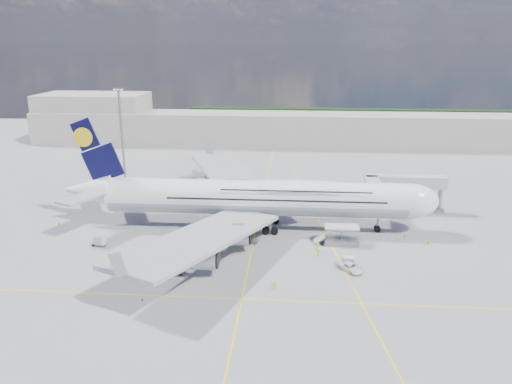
# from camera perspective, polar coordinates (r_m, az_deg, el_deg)

# --- Properties ---
(ground) EXTENTS (300.00, 300.00, 0.00)m
(ground) POSITION_cam_1_polar(r_m,az_deg,el_deg) (95.98, -0.39, -6.31)
(ground) COLOR gray
(ground) RESTS_ON ground
(taxi_line_main) EXTENTS (0.25, 220.00, 0.01)m
(taxi_line_main) POSITION_cam_1_polar(r_m,az_deg,el_deg) (95.98, -0.39, -6.31)
(taxi_line_main) COLOR yellow
(taxi_line_main) RESTS_ON ground
(taxi_line_cross) EXTENTS (120.00, 0.25, 0.01)m
(taxi_line_cross) POSITION_cam_1_polar(r_m,az_deg,el_deg) (78.11, -1.65, -12.13)
(taxi_line_cross) COLOR yellow
(taxi_line_cross) RESTS_ON ground
(taxi_line_diag) EXTENTS (14.16, 99.06, 0.01)m
(taxi_line_diag) POSITION_cam_1_polar(r_m,az_deg,el_deg) (105.13, 7.72, -4.32)
(taxi_line_diag) COLOR yellow
(taxi_line_diag) RESTS_ON ground
(airliner) EXTENTS (77.26, 79.15, 23.71)m
(airliner) POSITION_cam_1_polar(r_m,az_deg,el_deg) (102.89, 0.22, -0.59)
(airliner) COLOR white
(airliner) RESTS_ON ground
(jet_bridge) EXTENTS (18.80, 12.10, 8.50)m
(jet_bridge) POSITION_cam_1_polar(r_m,az_deg,el_deg) (115.29, 15.44, 0.73)
(jet_bridge) COLOR #B7B7BC
(jet_bridge) RESTS_ON ground
(cargo_loader) EXTENTS (8.53, 3.20, 3.67)m
(cargo_loader) POSITION_cam_1_polar(r_m,az_deg,el_deg) (98.31, 9.61, -5.18)
(cargo_loader) COLOR silver
(cargo_loader) RESTS_ON ground
(light_mast) EXTENTS (3.00, 0.70, 25.50)m
(light_mast) POSITION_cam_1_polar(r_m,az_deg,el_deg) (143.17, -15.09, 6.50)
(light_mast) COLOR gray
(light_mast) RESTS_ON ground
(terminal) EXTENTS (180.00, 16.00, 12.00)m
(terminal) POSITION_cam_1_polar(r_m,az_deg,el_deg) (185.70, 2.09, 7.14)
(terminal) COLOR #B2AD9E
(terminal) RESTS_ON ground
(hangar) EXTENTS (40.00, 22.00, 18.00)m
(hangar) POSITION_cam_1_polar(r_m,az_deg,el_deg) (205.18, -17.98, 8.13)
(hangar) COLOR #B2AD9E
(hangar) RESTS_ON ground
(tree_line) EXTENTS (160.00, 6.00, 8.00)m
(tree_line) POSITION_cam_1_polar(r_m,az_deg,el_deg) (232.58, 12.57, 8.28)
(tree_line) COLOR #193814
(tree_line) RESTS_ON ground
(dolly_row_a) EXTENTS (3.05, 1.72, 1.89)m
(dolly_row_a) POSITION_cam_1_polar(r_m,az_deg,el_deg) (86.50, -9.29, -8.56)
(dolly_row_a) COLOR gray
(dolly_row_a) RESTS_ON ground
(dolly_row_b) EXTENTS (3.25, 2.03, 0.45)m
(dolly_row_b) POSITION_cam_1_polar(r_m,az_deg,el_deg) (98.40, -11.88, -5.87)
(dolly_row_b) COLOR gray
(dolly_row_b) RESTS_ON ground
(dolly_row_c) EXTENTS (3.85, 3.04, 0.50)m
(dolly_row_c) POSITION_cam_1_polar(r_m,az_deg,el_deg) (97.25, -7.44, -5.89)
(dolly_row_c) COLOR gray
(dolly_row_c) RESTS_ON ground
(dolly_back) EXTENTS (3.01, 2.12, 1.73)m
(dolly_back) POSITION_cam_1_polar(r_m,az_deg,el_deg) (100.86, -17.46, -5.38)
(dolly_back) COLOR gray
(dolly_back) RESTS_ON ground
(dolly_nose_far) EXTENTS (3.10, 2.02, 1.82)m
(dolly_nose_far) POSITION_cam_1_polar(r_m,az_deg,el_deg) (89.30, 10.48, -7.79)
(dolly_nose_far) COLOR gray
(dolly_nose_far) RESTS_ON ground
(dolly_nose_near) EXTENTS (3.27, 2.31, 0.43)m
(dolly_nose_near) POSITION_cam_1_polar(r_m,az_deg,el_deg) (97.78, -0.68, -5.64)
(dolly_nose_near) COLOR gray
(dolly_nose_near) RESTS_ON ground
(baggage_tug) EXTENTS (3.30, 2.16, 1.90)m
(baggage_tug) POSITION_cam_1_polar(r_m,az_deg,el_deg) (94.74, -4.31, -6.13)
(baggage_tug) COLOR silver
(baggage_tug) RESTS_ON ground
(catering_truck_inner) EXTENTS (7.78, 3.68, 4.49)m
(catering_truck_inner) POSITION_cam_1_polar(r_m,az_deg,el_deg) (127.12, -2.09, 0.64)
(catering_truck_inner) COLOR gray
(catering_truck_inner) RESTS_ON ground
(catering_truck_outer) EXTENTS (6.75, 5.19, 3.71)m
(catering_truck_outer) POSITION_cam_1_polar(r_m,az_deg,el_deg) (137.60, -6.04, 1.67)
(catering_truck_outer) COLOR gray
(catering_truck_outer) RESTS_ON ground
(service_van) EXTENTS (4.66, 5.17, 1.34)m
(service_van) POSITION_cam_1_polar(r_m,az_deg,el_deg) (87.84, 10.75, -8.47)
(service_van) COLOR white
(service_van) RESTS_ON ground
(crew_nose) EXTENTS (0.69, 0.56, 1.64)m
(crew_nose) POSITION_cam_1_polar(r_m,az_deg,el_deg) (101.71, 19.08, -5.41)
(crew_nose) COLOR #ADE017
(crew_nose) RESTS_ON ground
(crew_loader) EXTENTS (0.87, 0.77, 1.51)m
(crew_loader) POSITION_cam_1_polar(r_m,az_deg,el_deg) (92.12, 7.12, -6.98)
(crew_loader) COLOR #DEFF1A
(crew_loader) RESTS_ON ground
(crew_wing) EXTENTS (0.68, 1.21, 1.96)m
(crew_wing) POSITION_cam_1_polar(r_m,az_deg,el_deg) (92.42, -5.64, -6.69)
(crew_wing) COLOR #DFFF1A
(crew_wing) RESTS_ON ground
(crew_van) EXTENTS (0.84, 1.05, 1.86)m
(crew_van) POSITION_cam_1_polar(r_m,az_deg,el_deg) (94.94, 7.00, -6.10)
(crew_van) COLOR #A0F519
(crew_van) RESTS_ON ground
(crew_tug) EXTENTS (1.17, 0.72, 1.74)m
(crew_tug) POSITION_cam_1_polar(r_m,az_deg,el_deg) (80.17, 2.14, -10.62)
(crew_tug) COLOR #B8EA18
(crew_tug) RESTS_ON ground
(cone_nose) EXTENTS (0.41, 0.41, 0.53)m
(cone_nose) POSITION_cam_1_polar(r_m,az_deg,el_deg) (104.88, 16.58, -4.82)
(cone_nose) COLOR #E54F0C
(cone_nose) RESTS_ON ground
(cone_wing_left_inner) EXTENTS (0.48, 0.48, 0.61)m
(cone_wing_left_inner) POSITION_cam_1_polar(r_m,az_deg,el_deg) (123.68, -2.07, -0.72)
(cone_wing_left_inner) COLOR #E54F0C
(cone_wing_left_inner) RESTS_ON ground
(cone_wing_left_outer) EXTENTS (0.50, 0.50, 0.64)m
(cone_wing_left_outer) POSITION_cam_1_polar(r_m,az_deg,el_deg) (130.03, -6.41, 0.09)
(cone_wing_left_outer) COLOR #E54F0C
(cone_wing_left_outer) RESTS_ON ground
(cone_wing_right_inner) EXTENTS (0.49, 0.49, 0.62)m
(cone_wing_right_inner) POSITION_cam_1_polar(r_m,az_deg,el_deg) (94.03, -1.27, -6.63)
(cone_wing_right_inner) COLOR #E54F0C
(cone_wing_right_inner) RESTS_ON ground
(cone_wing_right_outer) EXTENTS (0.40, 0.40, 0.51)m
(cone_wing_right_outer) POSITION_cam_1_polar(r_m,az_deg,el_deg) (79.52, -12.89, -11.84)
(cone_wing_right_outer) COLOR #E54F0C
(cone_wing_right_outer) RESTS_ON ground
(cone_tail) EXTENTS (0.49, 0.49, 0.62)m
(cone_tail) POSITION_cam_1_polar(r_m,az_deg,el_deg) (115.15, -21.60, -3.33)
(cone_tail) COLOR #E54F0C
(cone_tail) RESTS_ON ground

